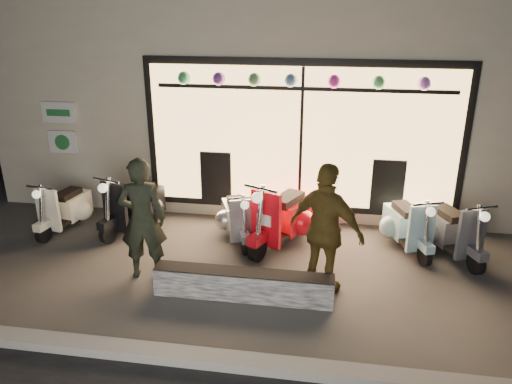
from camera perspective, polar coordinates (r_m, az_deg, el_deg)
ground at (r=7.45m, az=-2.53°, el=-9.10°), size 40.00×40.00×0.00m
kerb at (r=5.82m, az=-6.63°, el=-18.33°), size 40.00×0.25×0.12m
shop_building at (r=11.49m, az=2.35°, el=12.79°), size 10.20×6.23×4.20m
graffiti_barrier at (r=6.76m, az=-1.46°, el=-10.54°), size 2.40×0.28×0.40m
scooter_silver at (r=8.35m, az=-2.18°, el=-2.83°), size 0.72×1.26×0.91m
scooter_red at (r=8.17m, az=3.39°, el=-2.73°), size 0.94×1.54×1.13m
scooter_black at (r=8.97m, az=-13.40°, el=-1.31°), size 0.77×1.45×1.04m
scooter_cream at (r=9.33m, az=-20.73°, el=-1.59°), size 0.53×1.30×0.92m
scooter_blue at (r=8.41m, az=16.71°, el=-3.46°), size 0.71×1.32×0.95m
scooter_grey at (r=8.41m, az=21.18°, el=-3.94°), size 0.79×1.35×0.98m
man at (r=7.13m, az=-12.85°, el=-3.03°), size 0.73×0.55×1.79m
woman at (r=6.62m, az=8.01°, el=-4.41°), size 1.16×0.89×1.84m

